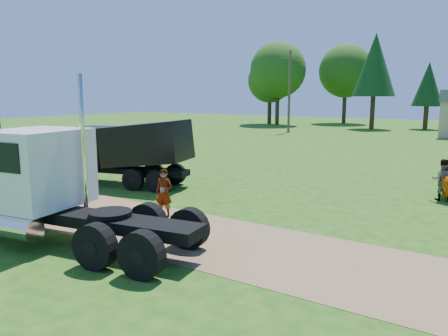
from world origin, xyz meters
The scene contains 6 objects.
ground centered at (0.00, 0.00, 0.00)m, with size 140.00×140.00×0.00m, color #1D4B10.
dirt_track centered at (0.00, 0.00, 0.01)m, with size 120.00×4.20×0.01m, color brown.
white_semi_tractor centered at (-4.20, -2.74, 1.64)m, with size 8.13×3.72×4.81m.
black_dump_truck centered at (-8.13, 4.20, 1.71)m, with size 7.34×3.76×3.11m.
spectator_a centered at (-2.82, 1.04, 0.85)m, with size 0.62×0.41×1.70m, color #999999.
spectator_b centered at (4.88, 9.10, 0.84)m, with size 0.82×0.64×1.68m, color #999999.
Camera 1 is at (7.02, -10.12, 4.22)m, focal length 35.00 mm.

